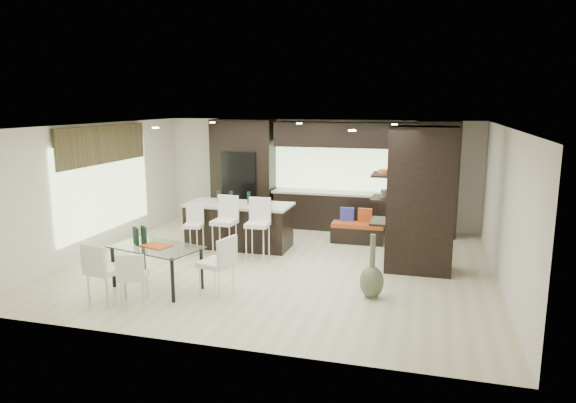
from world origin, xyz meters
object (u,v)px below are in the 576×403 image
(stool_right, at_px, (258,236))
(dining_table, at_px, (157,267))
(kitchen_island, at_px, (239,225))
(chair_end, at_px, (216,267))
(stool_mid, at_px, (225,233))
(bench, at_px, (358,233))
(chair_near, at_px, (134,280))
(stool_left, at_px, (194,234))
(floor_vase, at_px, (372,266))
(chair_far, at_px, (106,274))

(stool_right, distance_m, dining_table, 2.27)
(kitchen_island, bearing_deg, chair_end, -76.75)
(stool_mid, bearing_deg, kitchen_island, 93.52)
(bench, height_order, chair_near, chair_near)
(dining_table, relative_size, chair_end, 1.66)
(kitchen_island, distance_m, chair_near, 3.53)
(stool_left, xyz_separation_m, dining_table, (0.28, -1.99, -0.05))
(stool_right, xyz_separation_m, bench, (1.76, 1.82, -0.28))
(stool_left, bearing_deg, chair_near, -94.69)
(floor_vase, relative_size, chair_far, 1.17)
(stool_left, bearing_deg, chair_far, -104.67)
(stool_mid, xyz_separation_m, chair_near, (-0.43, -2.68, -0.11))
(stool_left, height_order, chair_near, stool_left)
(stool_mid, distance_m, bench, 3.08)
(kitchen_island, xyz_separation_m, chair_near, (-0.43, -3.50, -0.09))
(dining_table, xyz_separation_m, chair_end, (1.09, 0.00, 0.09))
(kitchen_island, distance_m, floor_vase, 3.87)
(floor_vase, bearing_deg, dining_table, -171.82)
(dining_table, height_order, chair_far, chair_far)
(stool_left, distance_m, chair_end, 2.42)
(dining_table, bearing_deg, bench, 67.98)
(stool_right, height_order, dining_table, stool_right)
(stool_right, distance_m, chair_near, 2.91)
(chair_far, bearing_deg, dining_table, 68.53)
(chair_near, distance_m, chair_far, 0.48)
(stool_mid, height_order, stool_right, stool_mid)
(kitchen_island, distance_m, dining_table, 2.81)
(dining_table, distance_m, chair_near, 0.72)
(stool_right, xyz_separation_m, chair_far, (-1.62, -2.71, -0.05))
(stool_mid, distance_m, floor_vase, 3.46)
(bench, height_order, chair_end, chair_end)
(stool_left, distance_m, floor_vase, 4.13)
(stool_mid, height_order, chair_end, stool_mid)
(kitchen_island, height_order, chair_near, kitchen_island)
(stool_left, xyz_separation_m, floor_vase, (3.85, -1.48, 0.11))
(stool_left, xyz_separation_m, chair_near, (0.28, -2.72, -0.03))
(chair_near, bearing_deg, stool_right, 46.94)
(stool_mid, xyz_separation_m, bench, (2.47, 1.83, -0.28))
(stool_left, distance_m, stool_mid, 0.72)
(stool_left, height_order, dining_table, stool_left)
(stool_left, relative_size, floor_vase, 0.80)
(floor_vase, bearing_deg, chair_far, -162.64)
(stool_mid, relative_size, bench, 0.86)
(stool_right, bearing_deg, chair_far, -124.49)
(floor_vase, distance_m, dining_table, 3.62)
(stool_mid, bearing_deg, chair_near, -95.68)
(stool_right, bearing_deg, stool_left, 174.92)
(floor_vase, bearing_deg, kitchen_island, 144.23)
(stool_mid, bearing_deg, bench, 39.99)
(bench, bearing_deg, kitchen_island, -158.84)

